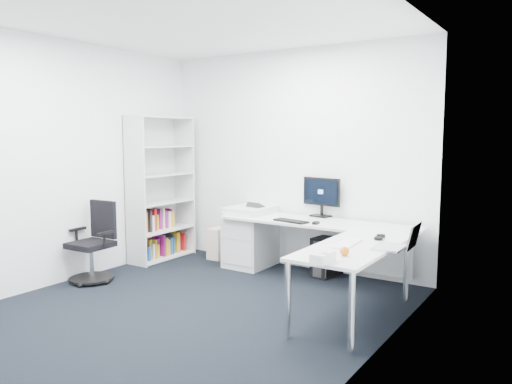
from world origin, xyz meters
The scene contains 21 objects.
ground centered at (0.00, 0.00, 0.00)m, with size 4.20×4.20×0.00m, color black.
ceiling centered at (0.00, 0.00, 2.70)m, with size 4.20×4.20×0.00m, color white.
wall_back centered at (0.00, 2.10, 1.35)m, with size 3.60×0.02×2.70m, color white.
wall_left centered at (-1.80, 0.00, 1.35)m, with size 0.02×4.20×2.70m, color white.
wall_right centered at (1.80, 0.00, 1.35)m, with size 0.02×4.20×2.70m, color white.
l_desk centered at (0.55, 1.40, 0.34)m, with size 2.31×1.29×0.67m, color silver, non-canonical shape.
drawer_pedestal centered at (-0.42, 1.79, 0.38)m, with size 0.49×0.62×0.76m, color silver.
bookshelf centered at (-1.62, 1.45, 0.95)m, with size 0.37×0.95×1.90m, color silver, non-canonical shape.
task_chair centered at (-1.54, 0.22, 0.45)m, with size 0.51×0.51×0.90m, color black, non-canonical shape.
black_pc_tower centered at (0.59, 1.95, 0.23)m, with size 0.21×0.48×0.47m, color black.
beige_pc_tower centered at (-0.99, 1.94, 0.21)m, with size 0.20×0.44×0.41m, color beige.
power_strip centered at (0.98, 2.13, 0.02)m, with size 0.37×0.06×0.04m, color white.
monitor centered at (0.44, 2.03, 0.92)m, with size 0.51×0.16×0.49m, color black, non-canonical shape.
black_keyboard centered at (0.32, 1.52, 0.68)m, with size 0.41×0.15×0.02m, color black.
mouse centered at (0.62, 1.54, 0.69)m, with size 0.05×0.09×0.03m, color black.
desk_phone centered at (-0.35, 1.81, 0.74)m, with size 0.20×0.20×0.14m, color #28282A, non-canonical shape.
laptop centered at (1.68, 0.84, 0.80)m, with size 0.35×0.34×0.24m, color #B7B9BE, non-canonical shape.
white_keyboard centered at (1.32, 0.78, 0.68)m, with size 0.13×0.47×0.02m, color white.
headphones centered at (1.47, 1.18, 0.70)m, with size 0.12×0.19×0.05m, color black, non-canonical shape.
orange_fruit centered at (1.46, 0.37, 0.71)m, with size 0.08×0.08×0.08m, color orange.
tissue_box centered at (1.41, 0.08, 0.71)m, with size 0.12×0.22×0.08m, color white.
Camera 1 is at (3.04, -3.36, 1.66)m, focal length 35.00 mm.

